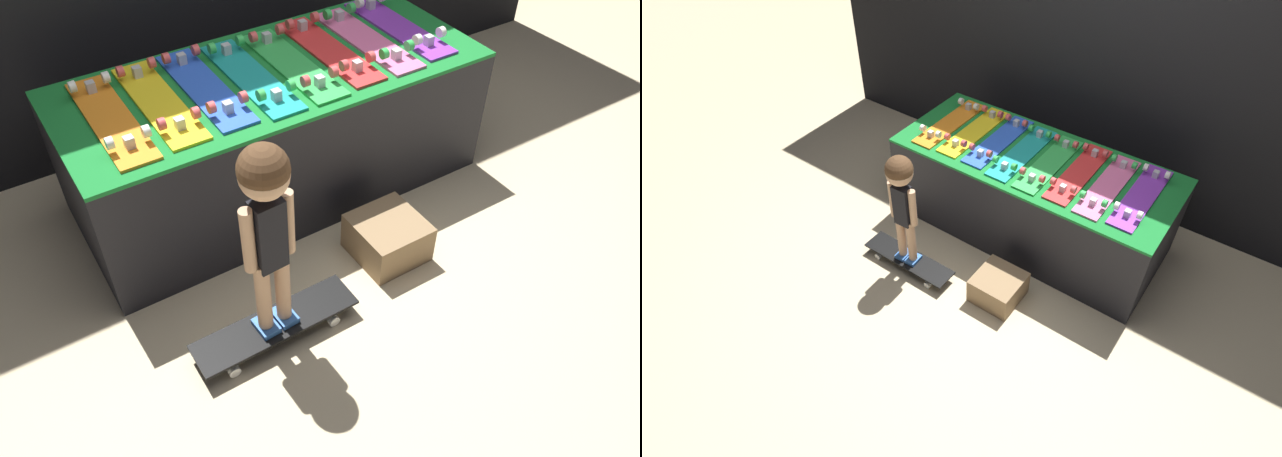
{
  "view_description": "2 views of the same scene",
  "coord_description": "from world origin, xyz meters",
  "views": [
    {
      "loc": [
        -1.25,
        -1.91,
        2.25
      ],
      "look_at": [
        -0.18,
        -0.22,
        0.33
      ],
      "focal_mm": 35.0,
      "sensor_mm": 36.0,
      "label": 1
    },
    {
      "loc": [
        1.33,
        -2.26,
        2.9
      ],
      "look_at": [
        -0.21,
        -0.13,
        0.37
      ],
      "focal_mm": 28.0,
      "sensor_mm": 36.0,
      "label": 2
    }
  ],
  "objects": [
    {
      "name": "skateboard_on_floor",
      "position": [
        -0.52,
        -0.4,
        0.07
      ],
      "size": [
        0.75,
        0.19,
        0.09
      ],
      "color": "black",
      "rests_on": "ground_plane"
    },
    {
      "name": "skateboard_orange_on_rack",
      "position": [
        -0.8,
        0.51,
        0.73
      ],
      "size": [
        0.18,
        0.77,
        0.09
      ],
      "color": "orange",
      "rests_on": "display_rack"
    },
    {
      "name": "display_rack",
      "position": [
        0.0,
        0.51,
        0.35
      ],
      "size": [
        2.11,
        0.9,
        0.71
      ],
      "color": "black",
      "rests_on": "ground_plane"
    },
    {
      "name": "child",
      "position": [
        -0.52,
        -0.4,
        0.75
      ],
      "size": [
        0.23,
        0.19,
        0.94
      ],
      "rotation": [
        0.0,
        0.0,
        0.05
      ],
      "color": "#3870C6",
      "rests_on": "skateboard_on_floor"
    },
    {
      "name": "skateboard_teal_on_rack",
      "position": [
        -0.11,
        0.5,
        0.73
      ],
      "size": [
        0.18,
        0.77,
        0.09
      ],
      "color": "teal",
      "rests_on": "display_rack"
    },
    {
      "name": "skateboard_purple_on_rack",
      "position": [
        0.8,
        0.54,
        0.73
      ],
      "size": [
        0.18,
        0.77,
        0.09
      ],
      "color": "purple",
      "rests_on": "display_rack"
    },
    {
      "name": "skateboard_red_on_rack",
      "position": [
        0.34,
        0.52,
        0.73
      ],
      "size": [
        0.18,
        0.77,
        0.09
      ],
      "color": "red",
      "rests_on": "display_rack"
    },
    {
      "name": "ground_plane",
      "position": [
        0.0,
        0.0,
        0.0
      ],
      "size": [
        16.0,
        16.0,
        0.0
      ],
      "primitive_type": "plane",
      "color": "beige"
    },
    {
      "name": "storage_box",
      "position": [
        0.19,
        -0.25,
        0.1
      ],
      "size": [
        0.33,
        0.33,
        0.21
      ],
      "color": "#8E704C",
      "rests_on": "ground_plane"
    },
    {
      "name": "skateboard_pink_on_rack",
      "position": [
        0.57,
        0.51,
        0.73
      ],
      "size": [
        0.18,
        0.77,
        0.09
      ],
      "color": "pink",
      "rests_on": "display_rack"
    },
    {
      "name": "skateboard_yellow_on_rack",
      "position": [
        -0.57,
        0.53,
        0.73
      ],
      "size": [
        0.18,
        0.77,
        0.09
      ],
      "color": "yellow",
      "rests_on": "display_rack"
    },
    {
      "name": "skateboard_blue_on_rack",
      "position": [
        -0.34,
        0.53,
        0.73
      ],
      "size": [
        0.18,
        0.77,
        0.09
      ],
      "color": "blue",
      "rests_on": "display_rack"
    },
    {
      "name": "back_wall",
      "position": [
        0.0,
        1.32,
        1.3
      ],
      "size": [
        5.23,
        0.1,
        2.61
      ],
      "color": "black",
      "rests_on": "ground_plane"
    },
    {
      "name": "skateboard_green_on_rack",
      "position": [
        0.11,
        0.5,
        0.73
      ],
      "size": [
        0.18,
        0.77,
        0.09
      ],
      "color": "green",
      "rests_on": "display_rack"
    }
  ]
}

